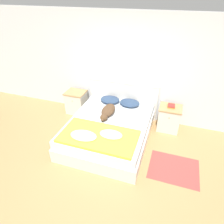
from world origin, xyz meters
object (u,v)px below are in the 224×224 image
at_px(nightstand_right, 169,118).
at_px(pillow_right, 130,103).
at_px(bed, 109,130).
at_px(nightstand_left, 77,102).
at_px(pillow_left, 110,100).
at_px(book_stack, 171,106).
at_px(dog, 108,111).

distance_m(nightstand_right, pillow_right, 1.00).
relative_size(bed, pillow_right, 4.30).
bearing_deg(nightstand_left, pillow_left, -1.62).
bearing_deg(pillow_right, book_stack, 3.01).
bearing_deg(bed, nightstand_left, 146.00).
relative_size(nightstand_left, book_stack, 3.02).
height_order(nightstand_right, dog, dog).
distance_m(nightstand_left, pillow_right, 1.49).
bearing_deg(pillow_left, nightstand_left, 178.38).
distance_m(dog, book_stack, 1.46).
xyz_separation_m(nightstand_left, dog, (1.11, -0.59, 0.28)).
distance_m(bed, dog, 0.42).
height_order(nightstand_right, book_stack, book_stack).
xyz_separation_m(bed, pillow_left, (-0.25, 0.79, 0.31)).
xyz_separation_m(bed, dog, (-0.11, 0.23, 0.34)).
bearing_deg(nightstand_right, book_stack, 87.43).
relative_size(nightstand_left, pillow_left, 1.25).
xyz_separation_m(pillow_left, dog, (0.15, -0.56, 0.03)).
height_order(pillow_right, book_stack, book_stack).
height_order(pillow_left, dog, dog).
xyz_separation_m(nightstand_left, pillow_right, (1.47, -0.03, 0.25)).
height_order(pillow_right, dog, dog).
relative_size(nightstand_right, pillow_left, 1.25).
bearing_deg(nightstand_right, pillow_left, -178.94).
bearing_deg(bed, pillow_left, 107.63).
distance_m(bed, nightstand_left, 1.47).
distance_m(bed, book_stack, 1.53).
distance_m(nightstand_left, nightstand_right, 2.43).
xyz_separation_m(dog, book_stack, (1.32, 0.61, 0.04)).
relative_size(bed, pillow_left, 4.30).
relative_size(pillow_left, pillow_right, 1.00).
relative_size(nightstand_right, book_stack, 3.02).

